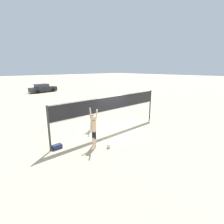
{
  "coord_description": "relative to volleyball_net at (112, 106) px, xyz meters",
  "views": [
    {
      "loc": [
        -7.95,
        -8.5,
        4.32
      ],
      "look_at": [
        0.0,
        0.0,
        1.37
      ],
      "focal_mm": 28.0,
      "sensor_mm": 36.0,
      "label": 1
    }
  ],
  "objects": [
    {
      "name": "ground_plane",
      "position": [
        0.0,
        0.0,
        -1.81
      ],
      "size": [
        200.0,
        200.0,
        0.0
      ],
      "primitive_type": "plane",
      "color": "beige"
    },
    {
      "name": "volleyball_net",
      "position": [
        0.0,
        0.0,
        0.0
      ],
      "size": [
        9.1,
        0.11,
        2.49
      ],
      "color": "#38383D",
      "rests_on": "ground_plane"
    },
    {
      "name": "player_spiker",
      "position": [
        -2.45,
        -1.16,
        -0.64
      ],
      "size": [
        0.28,
        0.71,
        2.21
      ],
      "rotation": [
        0.0,
        0.0,
        1.57
      ],
      "color": "beige",
      "rests_on": "ground_plane"
    },
    {
      "name": "player_blocker",
      "position": [
        -0.82,
        1.24,
        -0.68
      ],
      "size": [
        0.28,
        0.71,
        2.14
      ],
      "rotation": [
        0.0,
        0.0,
        -1.57
      ],
      "color": "#8C664C",
      "rests_on": "ground_plane"
    },
    {
      "name": "volleyball",
      "position": [
        -2.0,
        -1.86,
        -1.69
      ],
      "size": [
        0.23,
        0.23,
        0.23
      ],
      "color": "white",
      "rests_on": "ground_plane"
    },
    {
      "name": "gear_bag",
      "position": [
        -4.13,
        -0.0,
        -1.69
      ],
      "size": [
        0.51,
        0.29,
        0.24
      ],
      "color": "navy",
      "rests_on": "ground_plane"
    },
    {
      "name": "parked_car_near",
      "position": [
        4.55,
        23.28,
        -1.14
      ],
      "size": [
        4.93,
        2.26,
        1.51
      ],
      "rotation": [
        0.0,
        0.0,
        0.12
      ],
      "color": "#232328",
      "rests_on": "ground_plane"
    }
  ]
}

